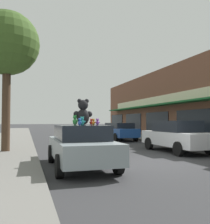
{
  "coord_description": "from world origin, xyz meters",
  "views": [
    {
      "loc": [
        -4.46,
        -8.36,
        1.53
      ],
      "look_at": [
        -1.63,
        0.6,
        1.88
      ],
      "focal_mm": 40.0,
      "sensor_mm": 36.0,
      "label": 1
    }
  ],
  "objects_px": {
    "teddy_bear_purple": "(97,122)",
    "street_tree": "(7,44)",
    "teddy_bear_red": "(91,122)",
    "teddy_bear_pink": "(83,120)",
    "teddy_bear_teal": "(82,121)",
    "parked_car_far_right": "(119,131)",
    "teddy_bear_blue": "(80,122)",
    "teddy_bear_giant": "(83,112)",
    "teddy_bear_orange": "(93,122)",
    "parked_car_far_center": "(177,136)",
    "teddy_bear_green": "(75,120)",
    "plush_art_car": "(81,145)"
  },
  "relations": [
    {
      "from": "teddy_bear_blue",
      "to": "teddy_bear_green",
      "type": "xyz_separation_m",
      "value": [
        0.04,
        0.97,
        0.06
      ]
    },
    {
      "from": "teddy_bear_teal",
      "to": "parked_car_far_center",
      "type": "xyz_separation_m",
      "value": [
        5.51,
        3.2,
        -0.72
      ]
    },
    {
      "from": "teddy_bear_orange",
      "to": "street_tree",
      "type": "relative_size",
      "value": 0.03
    },
    {
      "from": "plush_art_car",
      "to": "teddy_bear_giant",
      "type": "height_order",
      "value": "teddy_bear_giant"
    },
    {
      "from": "parked_car_far_right",
      "to": "street_tree",
      "type": "height_order",
      "value": "street_tree"
    },
    {
      "from": "teddy_bear_giant",
      "to": "teddy_bear_orange",
      "type": "distance_m",
      "value": 0.51
    },
    {
      "from": "teddy_bear_giant",
      "to": "teddy_bear_red",
      "type": "xyz_separation_m",
      "value": [
        0.41,
        0.46,
        -0.33
      ]
    },
    {
      "from": "teddy_bear_purple",
      "to": "street_tree",
      "type": "height_order",
      "value": "street_tree"
    },
    {
      "from": "teddy_bear_purple",
      "to": "parked_car_far_center",
      "type": "relative_size",
      "value": 0.05
    },
    {
      "from": "teddy_bear_blue",
      "to": "street_tree",
      "type": "relative_size",
      "value": 0.04
    },
    {
      "from": "teddy_bear_pink",
      "to": "teddy_bear_orange",
      "type": "relative_size",
      "value": 1.51
    },
    {
      "from": "teddy_bear_pink",
      "to": "teddy_bear_purple",
      "type": "relative_size",
      "value": 1.45
    },
    {
      "from": "plush_art_car",
      "to": "teddy_bear_green",
      "type": "height_order",
      "value": "teddy_bear_green"
    },
    {
      "from": "teddy_bear_orange",
      "to": "street_tree",
      "type": "distance_m",
      "value": 6.35
    },
    {
      "from": "plush_art_car",
      "to": "parked_car_far_right",
      "type": "bearing_deg",
      "value": 64.03
    },
    {
      "from": "teddy_bear_teal",
      "to": "teddy_bear_pink",
      "type": "height_order",
      "value": "teddy_bear_pink"
    },
    {
      "from": "teddy_bear_pink",
      "to": "teddy_bear_orange",
      "type": "distance_m",
      "value": 0.71
    },
    {
      "from": "teddy_bear_giant",
      "to": "teddy_bear_teal",
      "type": "bearing_deg",
      "value": 80.02
    },
    {
      "from": "teddy_bear_teal",
      "to": "teddy_bear_red",
      "type": "relative_size",
      "value": 1.22
    },
    {
      "from": "teddy_bear_giant",
      "to": "teddy_bear_red",
      "type": "bearing_deg",
      "value": -127.47
    },
    {
      "from": "teddy_bear_giant",
      "to": "teddy_bear_blue",
      "type": "height_order",
      "value": "teddy_bear_giant"
    },
    {
      "from": "parked_car_far_right",
      "to": "street_tree",
      "type": "relative_size",
      "value": 0.72
    },
    {
      "from": "teddy_bear_teal",
      "to": "parked_car_far_right",
      "type": "distance_m",
      "value": 12.62
    },
    {
      "from": "teddy_bear_giant",
      "to": "parked_car_far_center",
      "type": "bearing_deg",
      "value": -151.17
    },
    {
      "from": "teddy_bear_teal",
      "to": "parked_car_far_right",
      "type": "bearing_deg",
      "value": -86.7
    },
    {
      "from": "teddy_bear_giant",
      "to": "parked_car_far_center",
      "type": "xyz_separation_m",
      "value": [
        5.31,
        2.43,
        -1.03
      ]
    },
    {
      "from": "parked_car_far_center",
      "to": "teddy_bear_pink",
      "type": "bearing_deg",
      "value": -159.11
    },
    {
      "from": "teddy_bear_red",
      "to": "street_tree",
      "type": "distance_m",
      "value": 5.96
    },
    {
      "from": "teddy_bear_orange",
      "to": "teddy_bear_blue",
      "type": "bearing_deg",
      "value": 102.39
    },
    {
      "from": "plush_art_car",
      "to": "teddy_bear_purple",
      "type": "bearing_deg",
      "value": 2.02
    },
    {
      "from": "teddy_bear_blue",
      "to": "teddy_bear_red",
      "type": "distance_m",
      "value": 1.6
    },
    {
      "from": "plush_art_car",
      "to": "teddy_bear_purple",
      "type": "distance_m",
      "value": 0.96
    },
    {
      "from": "teddy_bear_teal",
      "to": "teddy_bear_blue",
      "type": "bearing_deg",
      "value": 86.82
    },
    {
      "from": "teddy_bear_blue",
      "to": "parked_car_far_right",
      "type": "xyz_separation_m",
      "value": [
        5.63,
        11.52,
        -0.74
      ]
    },
    {
      "from": "street_tree",
      "to": "teddy_bear_pink",
      "type": "bearing_deg",
      "value": -51.04
    },
    {
      "from": "teddy_bear_red",
      "to": "teddy_bear_purple",
      "type": "bearing_deg",
      "value": 125.26
    },
    {
      "from": "teddy_bear_teal",
      "to": "teddy_bear_purple",
      "type": "relative_size",
      "value": 1.22
    },
    {
      "from": "teddy_bear_orange",
      "to": "teddy_bear_purple",
      "type": "bearing_deg",
      "value": -132.09
    },
    {
      "from": "plush_art_car",
      "to": "parked_car_far_right",
      "type": "height_order",
      "value": "plush_art_car"
    },
    {
      "from": "teddy_bear_pink",
      "to": "teddy_bear_red",
      "type": "relative_size",
      "value": 1.46
    },
    {
      "from": "teddy_bear_pink",
      "to": "teddy_bear_purple",
      "type": "height_order",
      "value": "teddy_bear_pink"
    },
    {
      "from": "teddy_bear_giant",
      "to": "teddy_bear_blue",
      "type": "distance_m",
      "value": 1.06
    },
    {
      "from": "teddy_bear_green",
      "to": "plush_art_car",
      "type": "bearing_deg",
      "value": 177.98
    },
    {
      "from": "teddy_bear_giant",
      "to": "teddy_bear_blue",
      "type": "bearing_deg",
      "value": 76.02
    },
    {
      "from": "teddy_bear_red",
      "to": "teddy_bear_giant",
      "type": "bearing_deg",
      "value": 80.9
    },
    {
      "from": "plush_art_car",
      "to": "teddy_bear_green",
      "type": "bearing_deg",
      "value": 117.45
    },
    {
      "from": "teddy_bear_blue",
      "to": "parked_car_far_right",
      "type": "height_order",
      "value": "teddy_bear_blue"
    },
    {
      "from": "parked_car_far_center",
      "to": "street_tree",
      "type": "xyz_separation_m",
      "value": [
        -8.08,
        1.55,
        4.32
      ]
    },
    {
      "from": "teddy_bear_red",
      "to": "parked_car_far_right",
      "type": "bearing_deg",
      "value": -83.23
    },
    {
      "from": "teddy_bear_orange",
      "to": "teddy_bear_purple",
      "type": "relative_size",
      "value": 0.96
    }
  ]
}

